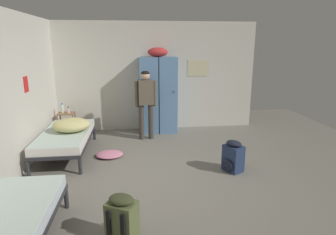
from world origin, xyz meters
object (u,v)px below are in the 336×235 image
(lotion_bottle, at_px, (68,110))
(clothes_pile_pink, at_px, (109,154))
(bed_left_rear, at_px, (66,137))
(shelf_unit, at_px, (67,122))
(bed_left_front, at_px, (0,227))
(backpack_navy, at_px, (233,157))
(locker_bank, at_px, (158,93))
(bedding_heap, at_px, (72,125))
(backpack_olive, at_px, (123,218))
(person_traveler, at_px, (146,99))
(water_bottle, at_px, (62,108))

(lotion_bottle, distance_m, clothes_pile_pink, 1.83)
(bed_left_rear, xyz_separation_m, lotion_bottle, (-0.18, 1.21, 0.26))
(shelf_unit, distance_m, bed_left_front, 4.13)
(backpack_navy, bearing_deg, locker_bank, 113.56)
(bedding_heap, distance_m, clothes_pile_pink, 0.94)
(backpack_navy, xyz_separation_m, backpack_olive, (-1.83, -1.59, 0.00))
(bed_left_rear, xyz_separation_m, person_traveler, (1.62, 0.83, 0.57))
(bedding_heap, relative_size, water_bottle, 3.05)
(water_bottle, relative_size, backpack_olive, 0.43)
(locker_bank, bearing_deg, bedding_heap, -142.78)
(bed_left_front, xyz_separation_m, clothes_pile_pink, (0.85, 2.69, -0.33))
(bed_left_rear, relative_size, backpack_navy, 3.45)
(bed_left_front, relative_size, clothes_pile_pink, 3.63)
(shelf_unit, relative_size, bedding_heap, 0.80)
(backpack_navy, bearing_deg, person_traveler, 126.20)
(bed_left_front, distance_m, backpack_olive, 1.22)
(water_bottle, xyz_separation_m, clothes_pile_pink, (1.18, -1.46, -0.63))
(person_traveler, xyz_separation_m, water_bottle, (-1.95, 0.44, -0.27))
(backpack_olive, distance_m, clothes_pile_pink, 2.53)
(shelf_unit, height_order, bed_left_front, shelf_unit)
(water_bottle, distance_m, backpack_navy, 4.12)
(water_bottle, relative_size, backpack_navy, 0.43)
(bed_left_rear, bearing_deg, locker_bank, 35.50)
(locker_bank, distance_m, lotion_bottle, 2.16)
(bed_left_front, bearing_deg, bedding_heap, 87.39)
(bed_left_front, height_order, bed_left_rear, same)
(locker_bank, relative_size, lotion_bottle, 13.11)
(person_traveler, distance_m, lotion_bottle, 1.86)
(bedding_heap, bearing_deg, lotion_bottle, 104.57)
(bed_left_rear, height_order, backpack_olive, backpack_olive)
(bed_left_rear, height_order, clothes_pile_pink, bed_left_rear)
(locker_bank, distance_m, backpack_olive, 4.20)
(shelf_unit, distance_m, clothes_pile_pink, 1.83)
(bedding_heap, bearing_deg, person_traveler, 28.96)
(locker_bank, relative_size, bedding_heap, 2.89)
(backpack_olive, relative_size, clothes_pile_pink, 1.05)
(water_bottle, xyz_separation_m, backpack_navy, (3.36, -2.36, -0.42))
(water_bottle, height_order, lotion_bottle, water_bottle)
(bedding_heap, height_order, water_bottle, water_bottle)
(shelf_unit, relative_size, bed_left_front, 0.30)
(backpack_navy, bearing_deg, bedding_heap, 159.18)
(locker_bank, distance_m, person_traveler, 0.64)
(bed_left_rear, height_order, lotion_bottle, lotion_bottle)
(bed_left_rear, bearing_deg, bed_left_front, -90.00)
(bedding_heap, height_order, person_traveler, person_traveler)
(shelf_unit, bearing_deg, person_traveler, -12.56)
(shelf_unit, bearing_deg, backpack_olive, -69.76)
(lotion_bottle, relative_size, backpack_olive, 0.29)
(shelf_unit, height_order, lotion_bottle, lotion_bottle)
(lotion_bottle, height_order, backpack_navy, lotion_bottle)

